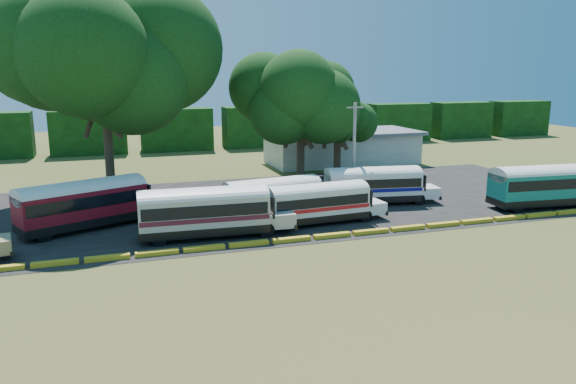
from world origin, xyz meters
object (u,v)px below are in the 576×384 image
object	(u,v)px
bus_cream_west	(207,209)
bus_teal	(546,183)
bus_red	(86,201)
bus_white_red	(319,201)
tree_west	(102,58)

from	to	relation	value
bus_cream_west	bus_teal	size ratio (longest dim) A/B	0.98
bus_red	bus_cream_west	size ratio (longest dim) A/B	1.02
bus_cream_west	bus_teal	xyz separation A→B (m)	(28.80, -0.45, 0.06)
bus_red	bus_white_red	bearing A→B (deg)	-37.10
bus_white_red	tree_west	size ratio (longest dim) A/B	0.54
bus_red	bus_cream_west	world-z (taller)	bus_red
bus_red	tree_west	world-z (taller)	tree_west
bus_cream_west	bus_teal	distance (m)	28.80
bus_cream_west	bus_white_red	world-z (taller)	bus_cream_west
bus_red	tree_west	distance (m)	14.43
bus_cream_west	tree_west	world-z (taller)	tree_west
bus_cream_west	bus_red	bearing A→B (deg)	151.14
bus_white_red	tree_west	bearing A→B (deg)	133.09
bus_teal	tree_west	distance (m)	39.45
bus_red	tree_west	size ratio (longest dim) A/B	0.62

